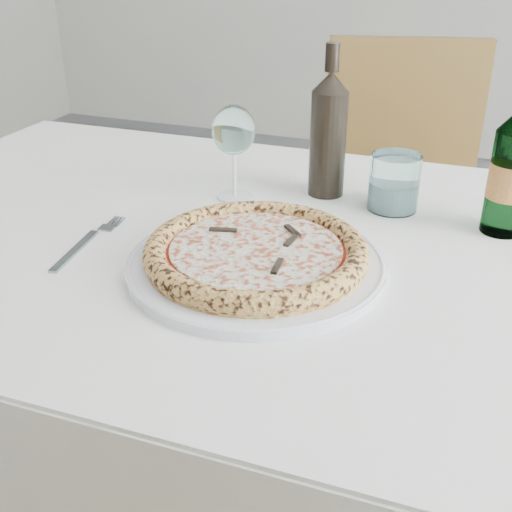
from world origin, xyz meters
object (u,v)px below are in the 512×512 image
object	(u,v)px
chair_far	(399,200)
tumbler	(394,186)
pizza	(256,252)
beer_bottle	(512,171)
dining_table	(279,288)
wine_glass	(234,132)
plate	(256,263)
wine_bottle	(328,133)

from	to	relation	value
chair_far	tumbler	size ratio (longest dim) A/B	10.02
pizza	beer_bottle	world-z (taller)	beer_bottle
dining_table	pizza	world-z (taller)	pizza
pizza	wine_glass	size ratio (longest dim) A/B	1.89
beer_bottle	plate	bearing A→B (deg)	-141.13
beer_bottle	wine_bottle	size ratio (longest dim) A/B	0.96
tumbler	wine_glass	bearing A→B (deg)	-169.64
wine_bottle	wine_glass	bearing A→B (deg)	-152.04
pizza	tumbler	bearing A→B (deg)	64.00
wine_glass	dining_table	bearing A→B (deg)	-45.81
plate	wine_glass	xyz separation A→B (m)	(-0.13, 0.23, 0.11)
tumbler	beer_bottle	size ratio (longest dim) A/B	0.38
plate	pizza	distance (m)	0.02
chair_far	pizza	bearing A→B (deg)	-94.56
pizza	wine_glass	bearing A→B (deg)	118.93
pizza	beer_bottle	bearing A→B (deg)	38.87
plate	wine_bottle	world-z (taller)	wine_bottle
plate	tumbler	distance (m)	0.31
wine_glass	wine_bottle	xyz separation A→B (m)	(0.14, 0.08, -0.01)
chair_far	wine_glass	world-z (taller)	chair_far
tumbler	wine_bottle	distance (m)	0.14
chair_far	tumbler	bearing A→B (deg)	-83.70
chair_far	beer_bottle	distance (m)	0.75
dining_table	beer_bottle	bearing A→B (deg)	25.81
dining_table	chair_far	size ratio (longest dim) A/B	1.62
chair_far	wine_bottle	bearing A→B (deg)	-95.56
dining_table	beer_bottle	world-z (taller)	beer_bottle
tumbler	beer_bottle	distance (m)	0.19
plate	tumbler	xyz separation A→B (m)	(0.14, 0.28, 0.03)
chair_far	beer_bottle	bearing A→B (deg)	-69.18
chair_far	wine_bottle	size ratio (longest dim) A/B	3.63
wine_glass	wine_bottle	size ratio (longest dim) A/B	0.63
tumbler	pizza	bearing A→B (deg)	-116.00
pizza	wine_bottle	xyz separation A→B (m)	(0.01, 0.31, 0.08)
plate	wine_bottle	bearing A→B (deg)	87.32
pizza	wine_bottle	bearing A→B (deg)	87.32
plate	wine_glass	bearing A→B (deg)	118.93
pizza	wine_glass	distance (m)	0.28
dining_table	wine_glass	size ratio (longest dim) A/B	9.27
pizza	wine_bottle	size ratio (longest dim) A/B	1.20
wine_glass	tumbler	world-z (taller)	wine_glass
wine_glass	tumbler	distance (m)	0.28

